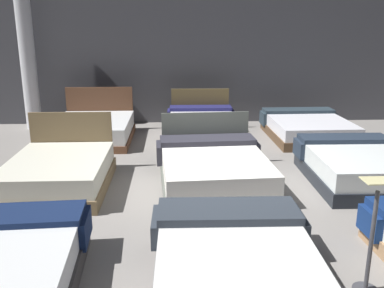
% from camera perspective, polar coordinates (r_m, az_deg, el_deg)
% --- Properties ---
extents(ground_plane, '(18.00, 18.00, 0.02)m').
position_cam_1_polar(ground_plane, '(6.39, 3.05, -6.62)').
color(ground_plane, gray).
extents(showroom_back_wall, '(18.00, 0.06, 3.50)m').
position_cam_1_polar(showroom_back_wall, '(10.72, 0.44, 12.20)').
color(showroom_back_wall, '#47474C').
rests_on(showroom_back_wall, ground_plane).
extents(bed_1, '(1.65, 2.17, 0.54)m').
position_cam_1_polar(bed_1, '(4.12, 5.96, -16.34)').
color(bed_1, '#514C56').
rests_on(bed_1, ground_plane).
extents(bed_3, '(1.49, 1.97, 1.01)m').
position_cam_1_polar(bed_3, '(6.75, -17.52, -3.76)').
color(bed_3, brown).
rests_on(bed_3, ground_plane).
extents(bed_4, '(1.79, 2.21, 0.95)m').
position_cam_1_polar(bed_4, '(6.62, 2.91, -3.30)').
color(bed_4, '#555A52').
rests_on(bed_4, ground_plane).
extents(bed_5, '(1.63, 2.02, 0.57)m').
position_cam_1_polar(bed_5, '(7.21, 21.57, -2.85)').
color(bed_5, black).
rests_on(bed_5, ground_plane).
extents(bed_6, '(1.66, 2.04, 1.03)m').
position_cam_1_polar(bed_6, '(9.36, -13.20, 1.90)').
color(bed_6, brown).
rests_on(bed_6, ground_plane).
extents(bed_7, '(1.56, 1.97, 0.97)m').
position_cam_1_polar(bed_7, '(9.30, 1.36, 2.42)').
color(bed_7, brown).
rests_on(bed_7, ground_plane).
extents(bed_8, '(1.75, 2.11, 0.51)m').
position_cam_1_polar(bed_8, '(9.68, 15.36, 2.10)').
color(bed_8, '#513A26').
rests_on(bed_8, ground_plane).
extents(price_sign, '(0.28, 0.24, 1.12)m').
position_cam_1_polar(price_sign, '(4.32, 22.96, -12.99)').
color(price_sign, '#3F3F44').
rests_on(price_sign, ground_plane).
extents(support_pillar, '(0.36, 0.36, 3.50)m').
position_cam_1_polar(support_pillar, '(10.77, -21.37, 11.16)').
color(support_pillar, silver).
rests_on(support_pillar, ground_plane).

